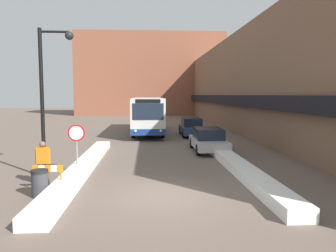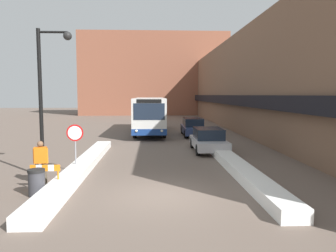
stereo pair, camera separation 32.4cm
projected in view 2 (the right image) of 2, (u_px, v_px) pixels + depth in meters
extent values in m
plane|color=#66564C|center=(161.00, 196.00, 11.48)|extent=(160.00, 160.00, 0.00)
cube|color=brown|center=(248.00, 84.00, 35.38)|extent=(5.00, 60.00, 9.31)
cube|color=black|center=(222.00, 99.00, 35.40)|extent=(0.50, 60.00, 0.90)
cube|color=brown|center=(154.00, 75.00, 59.50)|extent=(26.00, 8.00, 14.35)
cube|color=silver|center=(82.00, 166.00, 15.36)|extent=(0.90, 13.98, 0.39)
cube|color=silver|center=(231.00, 161.00, 16.33)|extent=(0.90, 15.13, 0.45)
cube|color=silver|center=(150.00, 113.00, 30.40)|extent=(2.67, 11.85, 2.77)
cube|color=navy|center=(150.00, 125.00, 30.51)|extent=(2.69, 11.87, 0.48)
cube|color=#192333|center=(150.00, 109.00, 30.36)|extent=(2.69, 10.90, 0.76)
cube|color=#192333|center=(149.00, 112.00, 24.46)|extent=(2.35, 0.03, 1.25)
cube|color=black|center=(149.00, 101.00, 24.38)|extent=(1.87, 0.03, 0.28)
sphere|color=#F2EAC6|center=(136.00, 131.00, 24.54)|extent=(0.20, 0.20, 0.20)
sphere|color=#F2EAC6|center=(162.00, 131.00, 24.63)|extent=(0.20, 0.20, 0.20)
cylinder|color=black|center=(135.00, 131.00, 26.81)|extent=(0.28, 1.13, 1.13)
cylinder|color=black|center=(164.00, 131.00, 26.93)|extent=(0.28, 1.13, 1.13)
cylinder|color=black|center=(138.00, 123.00, 34.12)|extent=(0.28, 1.13, 1.13)
cylinder|color=black|center=(162.00, 123.00, 34.23)|extent=(0.28, 1.13, 1.13)
cube|color=#B7B7BC|center=(209.00, 143.00, 20.46)|extent=(1.89, 4.40, 0.53)
cube|color=#192333|center=(208.00, 133.00, 20.52)|extent=(1.66, 2.42, 0.65)
cylinder|color=black|center=(227.00, 150.00, 19.17)|extent=(0.20, 0.66, 0.66)
cylinder|color=black|center=(198.00, 150.00, 19.09)|extent=(0.20, 0.66, 0.66)
cylinder|color=black|center=(218.00, 143.00, 21.88)|extent=(0.20, 0.66, 0.66)
cylinder|color=black|center=(192.00, 143.00, 21.80)|extent=(0.20, 0.66, 0.66)
cube|color=navy|center=(193.00, 129.00, 28.33)|extent=(1.78, 4.80, 0.59)
cube|color=#192333|center=(193.00, 122.00, 28.39)|extent=(1.56, 2.64, 0.69)
cylinder|color=black|center=(205.00, 134.00, 26.91)|extent=(0.20, 0.63, 0.63)
cylinder|color=black|center=(185.00, 134.00, 26.84)|extent=(0.20, 0.63, 0.63)
cylinder|color=black|center=(200.00, 130.00, 29.87)|extent=(0.20, 0.63, 0.63)
cylinder|color=black|center=(182.00, 130.00, 29.80)|extent=(0.20, 0.63, 0.63)
cylinder|color=gray|center=(75.00, 149.00, 14.84)|extent=(0.07, 0.07, 2.20)
cylinder|color=red|center=(75.00, 133.00, 14.75)|extent=(0.76, 0.03, 0.76)
cylinder|color=white|center=(75.00, 133.00, 14.74)|extent=(0.62, 0.01, 0.62)
cylinder|color=black|center=(41.00, 104.00, 13.84)|extent=(0.16, 0.16, 6.28)
cylinder|color=black|center=(53.00, 32.00, 13.59)|extent=(1.20, 0.10, 0.10)
sphere|color=black|center=(67.00, 36.00, 13.63)|extent=(0.36, 0.36, 0.36)
cylinder|color=brown|center=(37.00, 174.00, 12.87)|extent=(0.13, 0.13, 0.86)
cylinder|color=brown|center=(45.00, 174.00, 12.92)|extent=(0.13, 0.13, 0.86)
cube|color=orange|center=(41.00, 155.00, 12.82)|extent=(0.49, 0.27, 0.64)
sphere|color=brown|center=(40.00, 144.00, 12.78)|extent=(0.24, 0.24, 0.24)
cylinder|color=orange|center=(34.00, 156.00, 12.79)|extent=(0.10, 0.10, 0.61)
cylinder|color=orange|center=(47.00, 156.00, 12.87)|extent=(0.10, 0.10, 0.61)
cylinder|color=#38383D|center=(37.00, 184.00, 11.42)|extent=(0.56, 0.56, 0.85)
cylinder|color=black|center=(36.00, 171.00, 11.37)|extent=(0.59, 0.59, 0.10)
cylinder|color=orange|center=(33.00, 181.00, 12.17)|extent=(0.06, 0.06, 0.70)
cylinder|color=orange|center=(58.00, 180.00, 12.22)|extent=(0.06, 0.06, 0.70)
cube|color=orange|center=(33.00, 168.00, 12.13)|extent=(0.22, 0.04, 0.24)
cube|color=white|center=(39.00, 168.00, 12.14)|extent=(0.22, 0.04, 0.24)
cube|color=orange|center=(45.00, 168.00, 12.15)|extent=(0.22, 0.04, 0.24)
cube|color=white|center=(51.00, 168.00, 12.16)|extent=(0.22, 0.04, 0.24)
cube|color=orange|center=(57.00, 168.00, 12.17)|extent=(0.22, 0.04, 0.24)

